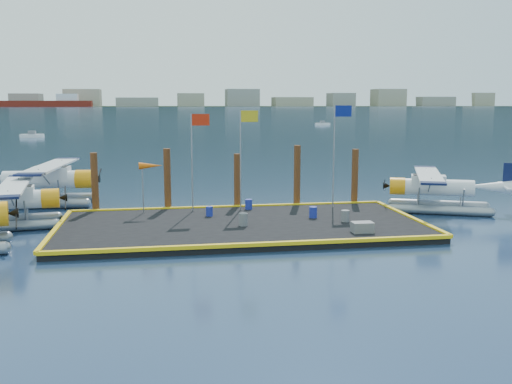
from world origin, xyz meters
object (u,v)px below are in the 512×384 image
seaplane_b (7,203)px  piling_0 (95,185)px  drum_2 (345,216)px  drum_4 (313,212)px  piling_3 (297,178)px  seaplane_c (45,182)px  flagpole_red (195,147)px  flagpole_yellow (244,145)px  piling_4 (355,179)px  seaplane_d (434,190)px  drum_1 (243,219)px  piling_1 (167,181)px  piling_2 (237,183)px  flagpole_blue (337,141)px  drum_5 (249,204)px  crate (362,227)px  windsock (150,167)px  drum_0 (209,211)px

seaplane_b → piling_0: 5.33m
drum_2 → drum_4: drum_2 is taller
seaplane_b → piling_3: size_ratio=2.17×
seaplane_c → flagpole_red: 11.99m
flagpole_yellow → piling_4: size_ratio=1.55×
seaplane_d → drum_2: size_ratio=13.89×
drum_1 → piling_1: size_ratio=0.16×
piling_1 → flagpole_red: bearing=-43.2°
piling_2 → seaplane_b: bearing=-168.6°
flagpole_blue → piling_1: (-10.70, 1.60, -2.59)m
drum_5 → flagpole_yellow: flagpole_yellow is taller
piling_1 → piling_4: size_ratio=1.05×
seaplane_d → drum_1: bearing=129.8°
drum_5 → flagpole_yellow: size_ratio=0.10×
seaplane_c → drum_1: seaplane_c is taller
seaplane_c → crate: size_ratio=9.75×
windsock → piling_3: bearing=9.5°
drum_4 → flagpole_red: 8.20m
drum_4 → drum_1: bearing=-161.2°
seaplane_d → drum_4: size_ratio=14.10×
drum_0 → crate: size_ratio=0.53×
drum_5 → piling_1: (-5.03, 1.41, 1.38)m
seaplane_c → piling_4: piling_4 is taller
drum_2 → piling_3: bearing=102.6°
flagpole_blue → flagpole_yellow: bearing=180.0°
drum_1 → drum_4: (4.35, 1.48, -0.02)m
drum_4 → piling_0: 13.74m
drum_4 → piling_3: size_ratio=0.15×
drum_0 → drum_2: drum_2 is taller
flagpole_red → flagpole_yellow: bearing=0.0°
drum_4 → piling_2: size_ratio=0.17×
drum_4 → windsock: size_ratio=0.21×
drum_0 → drum_1: drum_1 is taller
seaplane_c → piling_3: bearing=80.2°
flagpole_blue → piling_0: (-15.20, 1.60, -2.69)m
seaplane_b → drum_2: bearing=72.6°
drum_2 → piling_2: (-5.36, 6.07, 1.17)m
drum_2 → piling_0: size_ratio=0.16×
seaplane_c → drum_0: (10.70, -7.59, -0.95)m
seaplane_d → drum_5: seaplane_d is taller
flagpole_red → piling_0: flagpole_red is taller
drum_1 → flagpole_blue: (6.69, 4.56, 3.94)m
flagpole_red → piling_1: flagpole_red is taller
drum_0 → piling_3: size_ratio=0.13×
drum_0 → windsock: 4.55m
drum_2 → flagpole_blue: size_ratio=0.10×
drum_2 → piling_4: 6.74m
seaplane_b → crate: 19.90m
crate → piling_3: size_ratio=0.25×
seaplane_c → flagpole_yellow: (13.01, -6.00, 2.88)m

